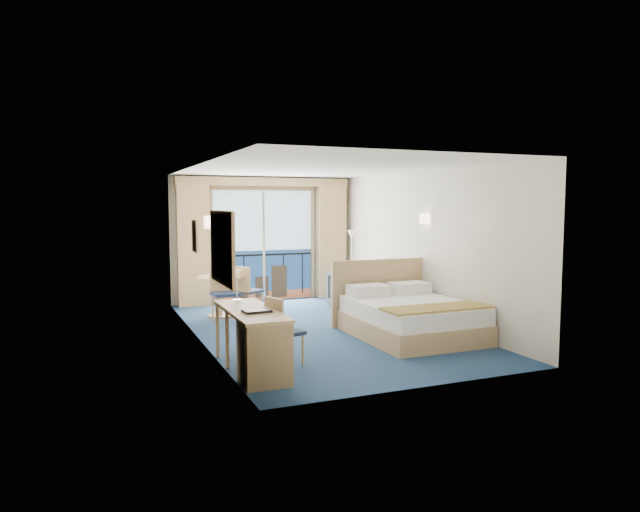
{
  "coord_description": "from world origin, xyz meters",
  "views": [
    {
      "loc": [
        -3.59,
        -8.73,
        2.11
      ],
      "look_at": [
        0.09,
        0.2,
        1.23
      ],
      "focal_mm": 32.0,
      "sensor_mm": 36.0,
      "label": 1
    }
  ],
  "objects_px": {
    "desk": "(261,345)",
    "round_table": "(220,286)",
    "floor_lamp": "(352,247)",
    "desk_chair": "(281,327)",
    "bed": "(409,316)",
    "table_chair_a": "(246,287)",
    "table_chair_b": "(224,288)",
    "armchair": "(353,289)",
    "nightstand": "(400,303)"
  },
  "relations": [
    {
      "from": "desk",
      "to": "round_table",
      "type": "relative_size",
      "value": 1.99
    },
    {
      "from": "floor_lamp",
      "to": "desk",
      "type": "bearing_deg",
      "value": -126.16
    },
    {
      "from": "desk",
      "to": "desk_chair",
      "type": "distance_m",
      "value": 0.65
    },
    {
      "from": "bed",
      "to": "desk",
      "type": "xyz_separation_m",
      "value": [
        -2.85,
        -1.33,
        0.12
      ]
    },
    {
      "from": "desk",
      "to": "table_chair_a",
      "type": "height_order",
      "value": "table_chair_a"
    },
    {
      "from": "desk",
      "to": "table_chair_a",
      "type": "xyz_separation_m",
      "value": [
        0.9,
        4.03,
        0.09
      ]
    },
    {
      "from": "table_chair_b",
      "to": "armchair",
      "type": "bearing_deg",
      "value": 3.55
    },
    {
      "from": "bed",
      "to": "desk_chair",
      "type": "xyz_separation_m",
      "value": [
        -2.44,
        -0.83,
        0.19
      ]
    },
    {
      "from": "armchair",
      "to": "table_chair_a",
      "type": "bearing_deg",
      "value": -17.09
    },
    {
      "from": "nightstand",
      "to": "round_table",
      "type": "relative_size",
      "value": 0.67
    },
    {
      "from": "desk",
      "to": "desk_chair",
      "type": "xyz_separation_m",
      "value": [
        0.41,
        0.5,
        0.08
      ]
    },
    {
      "from": "desk_chair",
      "to": "table_chair_b",
      "type": "bearing_deg",
      "value": -15.12
    },
    {
      "from": "bed",
      "to": "floor_lamp",
      "type": "relative_size",
      "value": 1.41
    },
    {
      "from": "desk",
      "to": "nightstand",
      "type": "bearing_deg",
      "value": 37.66
    },
    {
      "from": "nightstand",
      "to": "armchair",
      "type": "height_order",
      "value": "armchair"
    },
    {
      "from": "desk",
      "to": "round_table",
      "type": "distance_m",
      "value": 4.09
    },
    {
      "from": "bed",
      "to": "floor_lamp",
      "type": "xyz_separation_m",
      "value": [
        0.59,
        3.37,
        0.85
      ]
    },
    {
      "from": "nightstand",
      "to": "desk",
      "type": "distance_m",
      "value": 4.38
    },
    {
      "from": "round_table",
      "to": "table_chair_a",
      "type": "distance_m",
      "value": 0.5
    },
    {
      "from": "round_table",
      "to": "table_chair_a",
      "type": "bearing_deg",
      "value": -3.36
    },
    {
      "from": "armchair",
      "to": "round_table",
      "type": "bearing_deg",
      "value": -17.27
    },
    {
      "from": "desk",
      "to": "table_chair_b",
      "type": "bearing_deg",
      "value": 84.11
    },
    {
      "from": "nightstand",
      "to": "armchair",
      "type": "xyz_separation_m",
      "value": [
        -0.35,
        1.27,
        0.1
      ]
    },
    {
      "from": "bed",
      "to": "table_chair_b",
      "type": "xyz_separation_m",
      "value": [
        -2.47,
        2.28,
        0.28
      ]
    },
    {
      "from": "round_table",
      "to": "armchair",
      "type": "bearing_deg",
      "value": -2.57
    },
    {
      "from": "table_chair_a",
      "to": "desk",
      "type": "bearing_deg",
      "value": 137.05
    },
    {
      "from": "desk",
      "to": "round_table",
      "type": "bearing_deg",
      "value": 84.26
    },
    {
      "from": "floor_lamp",
      "to": "table_chair_a",
      "type": "height_order",
      "value": "floor_lamp"
    },
    {
      "from": "desk",
      "to": "table_chair_a",
      "type": "relative_size",
      "value": 1.8
    },
    {
      "from": "nightstand",
      "to": "table_chair_a",
      "type": "relative_size",
      "value": 0.6
    },
    {
      "from": "floor_lamp",
      "to": "round_table",
      "type": "distance_m",
      "value": 3.15
    },
    {
      "from": "table_chair_a",
      "to": "table_chair_b",
      "type": "bearing_deg",
      "value": 98.08
    },
    {
      "from": "armchair",
      "to": "table_chair_b",
      "type": "relative_size",
      "value": 0.79
    },
    {
      "from": "floor_lamp",
      "to": "armchair",
      "type": "bearing_deg",
      "value": -112.64
    },
    {
      "from": "desk_chair",
      "to": "table_chair_b",
      "type": "distance_m",
      "value": 3.12
    },
    {
      "from": "nightstand",
      "to": "armchair",
      "type": "relative_size",
      "value": 0.68
    },
    {
      "from": "bed",
      "to": "round_table",
      "type": "height_order",
      "value": "bed"
    },
    {
      "from": "round_table",
      "to": "desk_chair",
      "type": "bearing_deg",
      "value": -89.95
    },
    {
      "from": "nightstand",
      "to": "desk",
      "type": "height_order",
      "value": "desk"
    },
    {
      "from": "desk_chair",
      "to": "table_chair_a",
      "type": "bearing_deg",
      "value": -23.77
    },
    {
      "from": "desk",
      "to": "round_table",
      "type": "height_order",
      "value": "desk"
    },
    {
      "from": "bed",
      "to": "armchair",
      "type": "height_order",
      "value": "bed"
    },
    {
      "from": "armchair",
      "to": "bed",
      "type": "bearing_deg",
      "value": 69.39
    },
    {
      "from": "floor_lamp",
      "to": "nightstand",
      "type": "bearing_deg",
      "value": -89.1
    },
    {
      "from": "desk_chair",
      "to": "table_chair_b",
      "type": "height_order",
      "value": "table_chair_b"
    },
    {
      "from": "table_chair_b",
      "to": "floor_lamp",
      "type": "bearing_deg",
      "value": 16.25
    },
    {
      "from": "armchair",
      "to": "round_table",
      "type": "relative_size",
      "value": 0.99
    },
    {
      "from": "nightstand",
      "to": "round_table",
      "type": "bearing_deg",
      "value": 155.56
    },
    {
      "from": "floor_lamp",
      "to": "desk",
      "type": "xyz_separation_m",
      "value": [
        -3.43,
        -4.7,
        -0.73
      ]
    },
    {
      "from": "bed",
      "to": "nightstand",
      "type": "bearing_deg",
      "value": 65.28
    }
  ]
}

